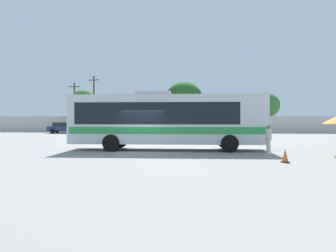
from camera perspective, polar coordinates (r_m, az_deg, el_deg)
name	(u,v)px	position (r m, az deg, el deg)	size (l,w,h in m)	color
ground_plane	(162,141)	(30.00, -0.98, -2.51)	(300.00, 300.00, 0.00)	gray
perimeter_wall	(177,124)	(47.28, 1.55, 0.30)	(80.00, 0.30, 2.32)	beige
coach_bus_silver_green	(165,119)	(21.08, -0.45, 1.22)	(12.24, 3.05, 3.69)	silver
attendant_by_bus_door	(269,138)	(19.29, 16.81, -1.92)	(0.44, 0.44, 1.66)	silver
parked_car_leftmost_dark_blue	(64,127)	(46.99, -17.33, -0.24)	(4.34, 2.28, 1.45)	navy
parked_car_second_dark_blue	(104,127)	(45.21, -10.85, -0.24)	(4.63, 2.09, 1.48)	navy
parked_car_third_white	(153,127)	(44.38, -2.56, -0.25)	(4.22, 1.99, 1.50)	silver
parked_car_rightmost_silver	(208,128)	(43.39, 6.84, -0.33)	(4.38, 2.27, 1.43)	#B7BABF
utility_pole_near	(94,103)	(52.40, -12.55, 3.93)	(1.77, 0.58, 8.46)	#4C3823
utility_pole_far	(74,106)	(53.36, -15.69, 3.33)	(1.80, 0.30, 7.47)	#4C3823
roadside_tree_left	(83,99)	(53.39, -14.31, 4.45)	(3.49, 3.49, 6.47)	brown
roadside_tree_midleft	(152,106)	(51.50, -2.81, 3.41)	(3.86, 3.86, 5.54)	brown
roadside_tree_midright	(184,98)	(53.09, 2.75, 4.88)	(5.81, 5.81, 7.78)	brown
roadside_tree_right	(265,105)	(53.45, 16.19, 3.42)	(4.57, 4.57, 5.97)	brown
traffic_cone_on_apron	(285,156)	(16.11, 19.39, -4.81)	(0.36, 0.36, 0.64)	black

